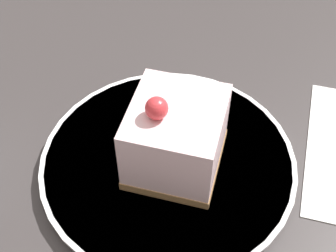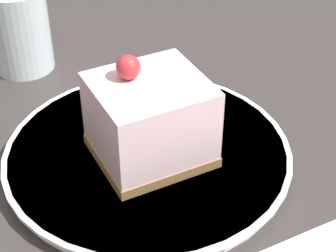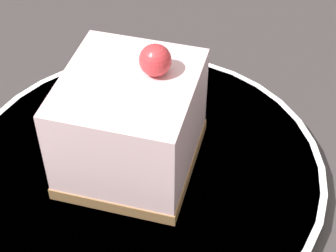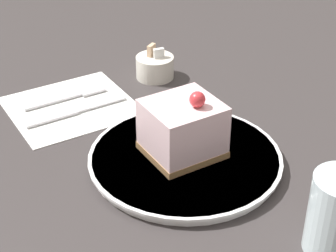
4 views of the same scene
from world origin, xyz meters
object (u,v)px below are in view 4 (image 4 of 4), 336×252
at_px(knife, 68,114).
at_px(sugar_bowl, 155,67).
at_px(fork, 72,96).
at_px(cake_slice, 183,128).
at_px(plate, 185,159).

xyz_separation_m(knife, sugar_bowl, (-0.00, 0.21, 0.02)).
bearing_deg(fork, cake_slice, 13.34).
distance_m(knife, sugar_bowl, 0.21).
xyz_separation_m(plate, cake_slice, (-0.01, 0.00, 0.05)).
distance_m(cake_slice, fork, 0.28).
bearing_deg(cake_slice, fork, -166.54).
height_order(plate, knife, plate).
height_order(cake_slice, sugar_bowl, cake_slice).
distance_m(plate, knife, 0.24).
xyz_separation_m(fork, sugar_bowl, (0.04, 0.16, 0.02)).
bearing_deg(fork, plate, 12.81).
bearing_deg(sugar_bowl, cake_slice, -35.52).
height_order(cake_slice, fork, cake_slice).
bearing_deg(sugar_bowl, knife, -89.53).
relative_size(plate, cake_slice, 2.31).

